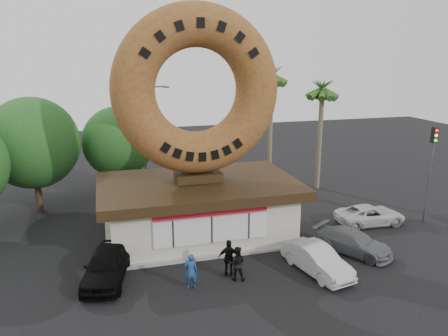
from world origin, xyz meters
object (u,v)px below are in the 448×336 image
Objects in this scene: car_grey at (353,242)px; giant_donut at (197,90)px; person_left at (191,271)px; car_white at (370,215)px; car_silver at (317,260)px; car_black at (107,265)px; traffic_signal at (431,163)px; person_center at (237,263)px; donut_shop at (199,206)px; street_lamp at (146,132)px; person_right at (229,258)px.

giant_donut is at bearing 116.07° from car_grey.
person_left is 13.07m from car_white.
car_white is (3.23, 3.28, -0.01)m from car_grey.
car_black is at bearing 156.14° from car_silver.
person_center is (-13.43, -3.61, -3.03)m from traffic_signal.
car_black is (-5.30, -3.98, -1.00)m from donut_shop.
car_white is at bearing 22.47° from car_black.
person_left is at bearing -89.28° from street_lamp.
person_right is at bearing -81.80° from street_lamp.
person_left is 0.92× the size of person_right.
street_lamp reaches higher than car_white.
person_center is (0.57, -5.62, -7.54)m from giant_donut.
car_silver is (4.51, -5.98, -7.71)m from giant_donut.
car_silver reaches higher than car_grey.
car_white is (10.04, 4.37, -0.24)m from person_center.
car_white is at bearing -154.29° from person_left.
person_center is 0.39× the size of car_white.
person_left reaches higher than car_black.
car_white is at bearing 167.36° from traffic_signal.
person_right is at bearing 152.67° from car_grey.
person_right reaches higher than car_silver.
street_lamp is 4.38× the size of person_right.
street_lamp is 19.90m from traffic_signal.
donut_shop is at bearing -79.50° from street_lamp.
street_lamp is 1.85× the size of car_white.
donut_shop reaches higher than person_left.
car_white is at bearing -136.93° from person_center.
donut_shop is 6.13× the size of person_right.
person_center is 0.41× the size of car_silver.
car_silver is at bearing -165.65° from person_center.
traffic_signal is at bearing -145.42° from person_center.
person_right is at bearing -43.37° from person_center.
car_grey is at bearing 10.28° from car_black.
giant_donut is at bearing -100.57° from person_left.
person_right is at bearing -86.37° from giant_donut.
car_silver is at bearing -52.89° from donut_shop.
person_left is 0.41× the size of car_silver.
giant_donut is at bearing 85.12° from car_white.
person_center reaches higher than car_grey.
person_right is 0.45× the size of car_silver.
person_right is (1.98, 0.63, 0.07)m from person_left.
car_white is (12.46, -11.25, -3.88)m from street_lamp.
car_silver is (3.94, -0.36, -0.17)m from person_center.
car_white is (10.60, -1.23, -1.17)m from donut_shop.
car_silver is (9.81, -1.98, -0.09)m from car_black.
person_center is 0.37× the size of car_black.
giant_donut is 2.25× the size of car_silver.
person_center is at bearing -84.25° from giant_donut.
person_center is at bearing -170.44° from person_left.
car_silver is at bearing -157.31° from traffic_signal.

